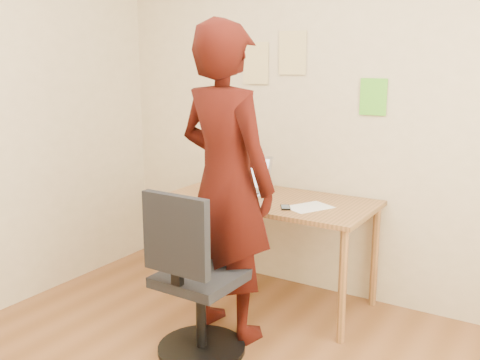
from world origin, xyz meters
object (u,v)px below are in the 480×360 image
Objects in this scene: laptop at (241,186)px; desk at (270,210)px; office_chair at (194,287)px; person at (226,183)px; phone at (285,207)px.

desk is at bearing -2.05° from laptop.
office_chair is at bearing -90.23° from desk.
person is (0.22, -0.53, 0.15)m from laptop.
laptop is 0.37× the size of office_chair.
desk is 0.60m from person.
laptop is 0.48m from phone.
office_chair is (-0.00, -0.88, -0.23)m from desk.
office_chair is at bearing -75.37° from laptop.
office_chair is at bearing 102.50° from person.
phone is at bearing -112.09° from person.
person is (-0.22, -0.35, 0.20)m from phone.
laptop reaches higher than office_chair.
laptop is at bearing -57.27° from person.
person is (-0.02, 0.36, 0.52)m from office_chair.
person is at bearing 93.55° from office_chair.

